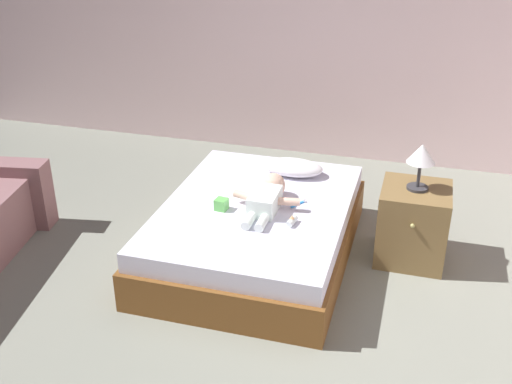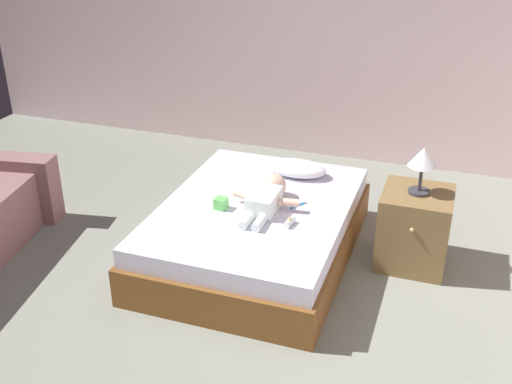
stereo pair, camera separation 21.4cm
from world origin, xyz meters
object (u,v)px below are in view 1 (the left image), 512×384
at_px(bed, 256,230).
at_px(baby, 267,197).
at_px(toothbrush, 299,204).
at_px(toy_block, 221,204).
at_px(pillow, 293,167).
at_px(lamp, 421,157).
at_px(nightstand, 413,224).
at_px(baby_bottle, 292,221).

distance_m(bed, baby, 0.30).
bearing_deg(toothbrush, toy_block, -156.18).
xyz_separation_m(baby, toothbrush, (0.21, 0.09, -0.07)).
bearing_deg(toy_block, bed, 33.18).
distance_m(pillow, lamp, 1.05).
bearing_deg(baby, nightstand, 15.41).
distance_m(pillow, baby_bottle, 0.81).
relative_size(baby, lamp, 1.88).
xyz_separation_m(pillow, baby_bottle, (0.17, -0.79, -0.03)).
height_order(bed, toothbrush, toothbrush).
distance_m(toy_block, baby_bottle, 0.53).
bearing_deg(nightstand, pillow, 162.49).
height_order(baby, lamp, lamp).
bearing_deg(pillow, baby, -95.38).
distance_m(bed, baby_bottle, 0.44).
relative_size(baby, baby_bottle, 5.35).
height_order(bed, toy_block, toy_block).
height_order(bed, baby_bottle, baby_bottle).
height_order(baby, baby_bottle, baby).
relative_size(nightstand, baby_bottle, 4.75).
height_order(pillow, lamp, lamp).
xyz_separation_m(pillow, toothbrush, (0.16, -0.49, -0.05)).
bearing_deg(nightstand, baby, -164.59).
xyz_separation_m(toothbrush, lamp, (0.80, 0.19, 0.38)).
distance_m(toothbrush, nightstand, 0.83).
bearing_deg(lamp, toy_block, -162.36).
height_order(toothbrush, toy_block, toy_block).
bearing_deg(baby, lamp, 15.41).
height_order(toothbrush, baby_bottle, baby_bottle).
xyz_separation_m(toothbrush, baby_bottle, (0.02, -0.29, 0.02)).
bearing_deg(bed, toothbrush, 16.04).
distance_m(nightstand, baby_bottle, 0.93).
distance_m(bed, toy_block, 0.36).
distance_m(pillow, nightstand, 1.02).
xyz_separation_m(lamp, toy_block, (-1.30, -0.41, -0.35)).
relative_size(bed, nightstand, 3.26).
bearing_deg(bed, toy_block, -146.82).
bearing_deg(toothbrush, baby, -157.64).
xyz_separation_m(baby, lamp, (1.01, 0.28, 0.31)).
height_order(pillow, baby_bottle, pillow).
height_order(lamp, toy_block, lamp).
bearing_deg(toothbrush, baby_bottle, -86.31).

